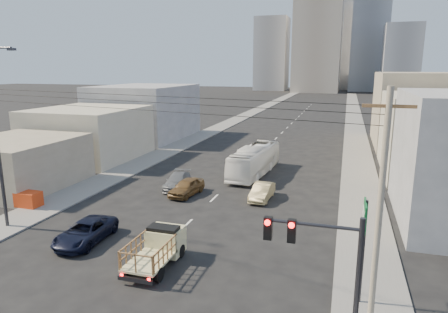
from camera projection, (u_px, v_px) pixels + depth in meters
The scene contains 25 objects.
ground at pixel (126, 282), 20.16m from camera, with size 420.00×420.00×0.00m, color black.
sidewalk_left at pixel (244, 116), 88.83m from camera, with size 3.50×180.00×0.12m, color slate.
sidewalk_right at pixel (354, 120), 82.10m from camera, with size 3.50×180.00×0.12m, color slate.
lane_dashes at pixel (285, 130), 69.61m from camera, with size 0.15×104.00×0.01m.
flatbed_pickup at pixel (157, 246), 21.75m from camera, with size 1.95×4.41×1.90m.
navy_pickup at pixel (86, 232), 24.73m from camera, with size 2.21×4.80×1.33m, color black.
city_bus at pixel (254, 160), 40.39m from camera, with size 2.44×10.43×2.91m, color white.
sedan_brown at pixel (187, 187), 33.91m from camera, with size 1.66×4.12×1.41m, color brown.
sedan_tan at pixel (262, 192), 32.79m from camera, with size 1.39×4.00×1.32m, color tan.
sedan_grey at pixel (177, 181), 35.83m from camera, with size 1.83×4.50×1.31m, color slate.
traffic_signal at pixel (326, 270), 13.20m from camera, with size 3.23×0.35×6.00m.
green_sign at pixel (364, 227), 17.55m from camera, with size 0.18×1.60×5.00m.
utility_pole at pixel (379, 217), 14.80m from camera, with size 1.80×0.24×10.00m.
overhead_wires at pixel (133, 102), 19.61m from camera, with size 23.01×5.02×0.72m.
crate_stack at pixel (28, 199), 30.82m from camera, with size 1.80×1.20×1.14m.
bldg_right_mid at pixel (443, 136), 39.83m from camera, with size 11.00×14.00×8.00m, color #B3AC90.
bldg_right_far at pixel (422, 110), 54.40m from camera, with size 12.00×16.00×10.00m, color gray.
bldg_left_near at pixel (18, 163), 36.03m from camera, with size 9.00×10.00×4.40m, color gray.
bldg_left_mid at pixel (89, 133), 47.34m from camera, with size 11.00×12.00×6.00m, color #B3AC90.
bldg_left_far at pixel (145, 112), 61.27m from camera, with size 12.00×16.00×8.00m, color gray.
high_rise_tower at pixel (318, 22), 173.42m from camera, with size 20.00×20.00×60.00m, color tan.
midrise_ne at pixel (369, 47), 183.29m from camera, with size 16.00×16.00×40.00m, color gray.
midrise_nw at pixel (272, 54), 191.88m from camera, with size 15.00×15.00×34.00m, color gray.
midrise_back at pixel (342, 45), 200.29m from camera, with size 18.00×18.00×44.00m, color gray.
midrise_east at pixel (401, 59), 162.49m from camera, with size 14.00×14.00×28.00m, color gray.
Camera 1 is at (10.09, -16.04, 10.60)m, focal length 32.00 mm.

